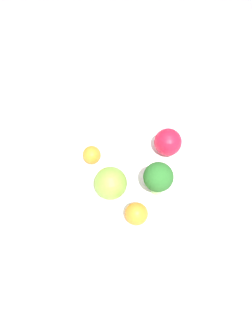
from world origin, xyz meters
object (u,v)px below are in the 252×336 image
broccoli (158,178)px  apple_red (110,183)px  apple_green (168,142)px  orange_front (136,214)px  orange_back (92,155)px  bowl (126,176)px

broccoli → apple_red: 0.08m
apple_green → orange_front: (-0.15, 0.05, -0.01)m
broccoli → orange_front: broccoli is taller
broccoli → apple_green: broccoli is taller
broccoli → apple_red: (-0.01, 0.08, -0.01)m
broccoli → orange_back: (0.06, 0.12, -0.03)m
apple_red → apple_green: apple_red is taller
apple_green → orange_front: apple_green is taller
apple_green → apple_red: bearing=134.2°
broccoli → apple_red: size_ratio=1.23×
apple_green → orange_back: 0.14m
broccoli → apple_green: (0.09, -0.02, -0.02)m
apple_red → broccoli: bearing=-85.3°
apple_green → broccoli: bearing=167.9°
bowl → broccoli: 0.09m
broccoli → bowl: bearing=55.5°
bowl → orange_front: size_ratio=6.69×
apple_red → apple_green: 0.14m
apple_green → orange_front: size_ratio=1.35×
bowl → orange_back: bearing=72.1°
bowl → orange_back: size_ratio=7.53×
orange_front → apple_red: bearing=42.4°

